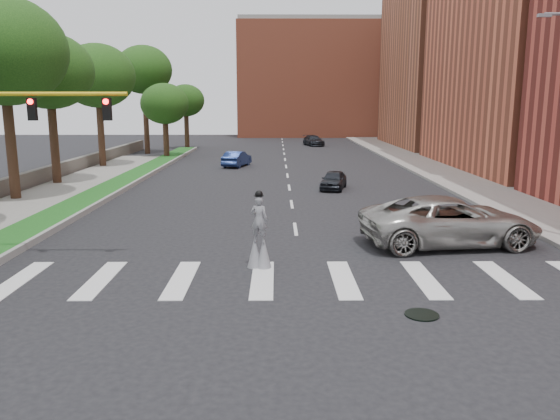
# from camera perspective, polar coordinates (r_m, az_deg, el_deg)

# --- Properties ---
(ground_plane) EXTENTS (160.00, 160.00, 0.00)m
(ground_plane) POSITION_cam_1_polar(r_m,az_deg,el_deg) (16.53, 2.58, -8.35)
(ground_plane) COLOR black
(ground_plane) RESTS_ON ground
(grass_median) EXTENTS (2.00, 60.00, 0.25)m
(grass_median) POSITION_cam_1_polar(r_m,az_deg,el_deg) (37.51, -16.89, 2.43)
(grass_median) COLOR #165018
(grass_median) RESTS_ON ground
(median_curb) EXTENTS (0.20, 60.00, 0.28)m
(median_curb) POSITION_cam_1_polar(r_m,az_deg,el_deg) (37.23, -15.34, 2.47)
(median_curb) COLOR gray
(median_curb) RESTS_ON ground
(sidewalk_right) EXTENTS (5.00, 90.00, 0.18)m
(sidewalk_right) POSITION_cam_1_polar(r_m,az_deg,el_deg) (43.04, 17.72, 3.40)
(sidewalk_right) COLOR gray
(sidewalk_right) RESTS_ON ground
(stone_wall) EXTENTS (0.50, 56.00, 1.10)m
(stone_wall) POSITION_cam_1_polar(r_m,az_deg,el_deg) (41.19, -23.51, 3.32)
(stone_wall) COLOR #57514A
(stone_wall) RESTS_ON ground
(manhole) EXTENTS (0.90, 0.90, 0.04)m
(manhole) POSITION_cam_1_polar(r_m,az_deg,el_deg) (15.13, 14.60, -10.54)
(manhole) COLOR black
(manhole) RESTS_ON ground
(building_far) EXTENTS (16.00, 22.00, 20.00)m
(building_far) POSITION_cam_1_polar(r_m,az_deg,el_deg) (73.34, 18.35, 14.14)
(building_far) COLOR #B26041
(building_far) RESTS_ON ground
(building_backdrop) EXTENTS (26.00, 14.00, 18.00)m
(building_backdrop) POSITION_cam_1_polar(r_m,az_deg,el_deg) (93.87, 3.92, 13.29)
(building_backdrop) COLOR #C25A3D
(building_backdrop) RESTS_ON ground
(traffic_signal) EXTENTS (5.30, 0.23, 6.20)m
(traffic_signal) POSITION_cam_1_polar(r_m,az_deg,el_deg) (20.65, -26.21, 6.23)
(traffic_signal) COLOR black
(traffic_signal) RESTS_ON ground
(stilt_performer) EXTENTS (0.83, 0.61, 2.66)m
(stilt_performer) POSITION_cam_1_polar(r_m,az_deg,el_deg) (18.42, -2.19, -3.04)
(stilt_performer) COLOR #331F14
(stilt_performer) RESTS_ON ground
(suv_crossing) EXTENTS (7.25, 4.01, 1.92)m
(suv_crossing) POSITION_cam_1_polar(r_m,az_deg,el_deg) (22.37, 17.34, -1.11)
(suv_crossing) COLOR #A8A69F
(suv_crossing) RESTS_ON ground
(car_near) EXTENTS (2.25, 3.76, 1.20)m
(car_near) POSITION_cam_1_polar(r_m,az_deg,el_deg) (35.45, 5.62, 3.15)
(car_near) COLOR black
(car_near) RESTS_ON ground
(car_mid) EXTENTS (2.46, 4.34, 1.35)m
(car_mid) POSITION_cam_1_polar(r_m,az_deg,el_deg) (47.96, -4.54, 5.35)
(car_mid) COLOR navy
(car_mid) RESTS_ON ground
(car_far) EXTENTS (2.90, 4.86, 1.32)m
(car_far) POSITION_cam_1_polar(r_m,az_deg,el_deg) (71.17, 3.52, 7.25)
(car_far) COLOR black
(car_far) RESTS_ON ground
(tree_2) EXTENTS (6.92, 6.92, 11.21)m
(tree_2) POSITION_cam_1_polar(r_m,az_deg,el_deg) (34.18, -27.04, 14.55)
(tree_2) COLOR #331F14
(tree_2) RESTS_ON ground
(tree_3) EXTENTS (5.81, 5.81, 10.01)m
(tree_3) POSITION_cam_1_polar(r_m,az_deg,el_deg) (39.74, -23.03, 13.16)
(tree_3) COLOR #331F14
(tree_3) RESTS_ON ground
(tree_4) EXTENTS (6.21, 6.21, 10.34)m
(tree_4) POSITION_cam_1_polar(r_m,az_deg,el_deg) (49.23, -18.54, 13.11)
(tree_4) COLOR #331F14
(tree_4) RESTS_ON ground
(tree_5) EXTENTS (6.01, 6.01, 11.49)m
(tree_5) POSITION_cam_1_polar(r_m,az_deg,el_deg) (61.68, -14.05, 13.98)
(tree_5) COLOR #331F14
(tree_5) RESTS_ON ground
(tree_6) EXTENTS (4.73, 4.73, 7.41)m
(tree_6) POSITION_cam_1_polar(r_m,az_deg,el_deg) (56.08, -11.96, 10.77)
(tree_6) COLOR #331F14
(tree_6) RESTS_ON ground
(tree_7) EXTENTS (4.47, 4.47, 7.65)m
(tree_7) POSITION_cam_1_polar(r_m,az_deg,el_deg) (67.30, -9.82, 11.17)
(tree_7) COLOR #331F14
(tree_7) RESTS_ON ground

